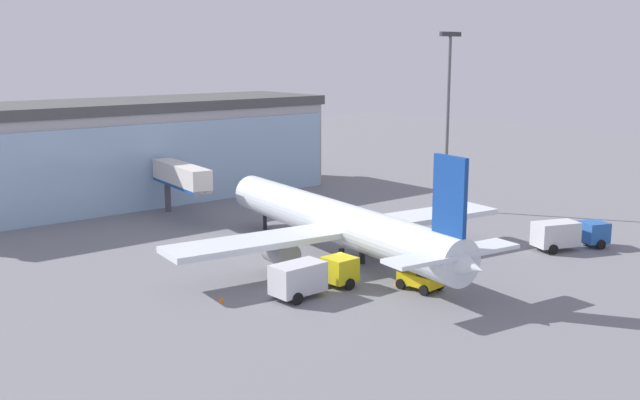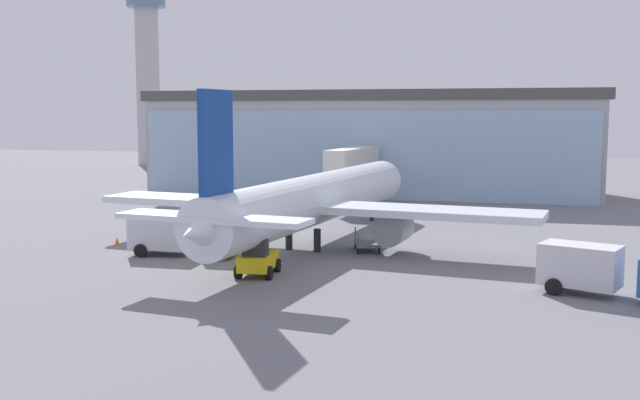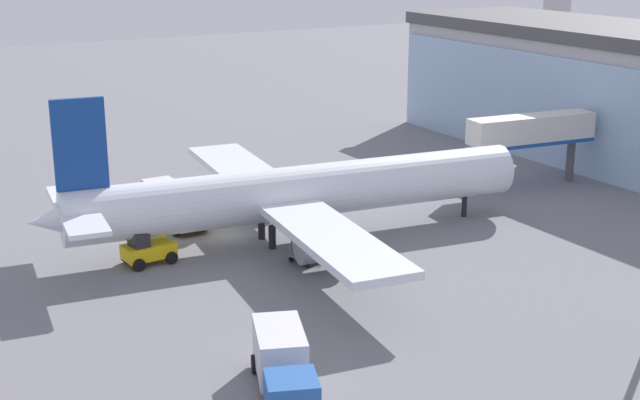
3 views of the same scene
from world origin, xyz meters
The scene contains 11 objects.
ground centered at (0.00, 0.00, 0.00)m, with size 240.00×240.00×0.00m, color slate.
terminal_building centered at (0.00, 40.74, 6.07)m, with size 53.01×14.88×12.13m.
jet_bridge centered at (0.76, 27.15, 4.58)m, with size 3.54×11.48×5.98m.
control_tower centered at (-48.41, 77.67, 19.44)m, with size 7.35×7.35×33.09m.
airplane centered at (2.94, 3.56, 3.32)m, with size 32.50×35.62×10.82m.
catering_truck centered at (-4.79, -2.18, 1.47)m, with size 7.37×2.69×2.65m.
fuel_truck centered at (21.62, -7.07, 1.47)m, with size 7.61×4.64×2.65m.
baggage_cart centered at (7.03, 2.69, 0.50)m, with size 2.33×3.14×1.50m.
pushback_tug centered at (2.30, -6.69, 0.97)m, with size 2.42×3.35×2.30m.
safety_cone_nose centered at (1.59, -4.76, 0.28)m, with size 0.36×0.36×0.55m, color orange.
safety_cone_wingtip centered at (-11.09, 0.51, 0.28)m, with size 0.36×0.36×0.55m, color orange.
Camera 2 is at (16.84, -47.76, 9.59)m, focal length 42.00 mm.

